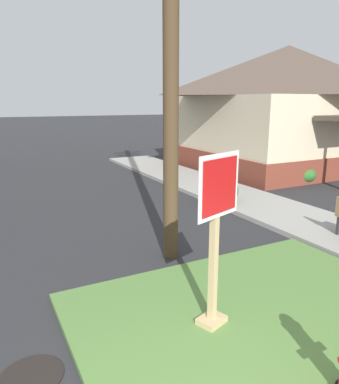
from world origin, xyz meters
name	(u,v)px	position (x,y,z in m)	size (l,w,h in m)	color
grass_corner_patch	(276,326)	(2.04, 1.70, 0.04)	(5.10, 4.41, 0.08)	#567F3D
sidewalk_strip	(252,202)	(5.79, 6.68, 0.06)	(2.20, 19.93, 0.12)	#9E9B93
stop_sign	(215,243)	(1.29, 2.10, 1.23)	(0.75, 0.38, 2.28)	tan
manhole_cover	(31,376)	(-0.99, 2.28, 0.01)	(0.70, 0.70, 0.02)	black
corner_house	(285,105)	(11.74, 11.67, 2.80)	(9.38, 9.37, 5.44)	brown
shrub_near_porch	(303,174)	(9.40, 8.12, 0.33)	(0.92, 0.92, 0.66)	#32692A
shrub_by_curb	(222,190)	(4.90, 6.99, 0.46)	(0.94, 0.94, 0.93)	#2E5F35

